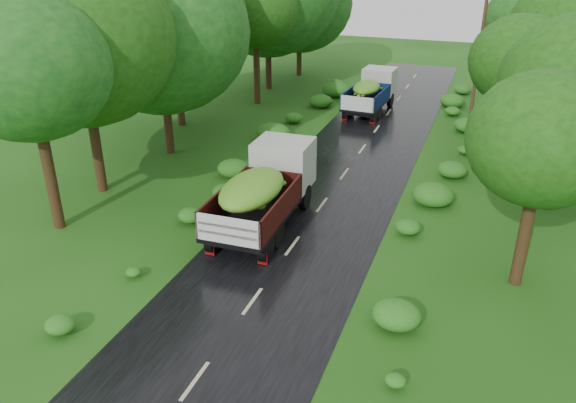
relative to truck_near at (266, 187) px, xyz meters
The scene contains 9 objects.
ground 9.81m from the truck_near, 79.85° to the right, with size 120.00×120.00×0.00m, color #16400D.
road 5.11m from the truck_near, 69.32° to the right, with size 6.50×80.00×0.02m, color black.
road_lines 4.25m from the truck_near, 64.13° to the right, with size 0.12×69.60×0.00m.
truck_near is the anchor object (origin of this frame).
truck_far 18.32m from the truck_near, 88.62° to the left, with size 2.62×6.48×2.67m.
utility_pole 21.47m from the truck_near, 70.48° to the left, with size 1.41×0.53×8.27m.
trees_left 16.31m from the truck_near, 124.35° to the left, with size 6.68×34.67×9.56m.
trees_right 18.13m from the truck_near, 51.74° to the left, with size 6.58×31.32×7.85m.
shrubs 4.99m from the truck_near, 69.22° to the left, with size 11.90×44.00×0.70m.
Camera 1 is at (6.52, -10.29, 11.13)m, focal length 35.00 mm.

